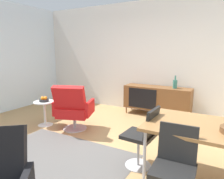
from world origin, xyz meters
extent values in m
plane|color=tan|center=(0.00, 0.00, 0.00)|extent=(8.32, 8.32, 0.00)
cube|color=white|center=(0.00, 2.60, 1.40)|extent=(6.80, 0.12, 2.80)
cube|color=brown|center=(0.40, 2.30, 0.44)|extent=(1.60, 0.44, 0.56)
cube|color=black|center=(0.10, 2.08, 0.44)|extent=(0.70, 0.01, 0.48)
cylinder|color=brown|center=(-0.34, 2.13, 0.08)|extent=(0.03, 0.03, 0.16)
cylinder|color=brown|center=(1.14, 2.13, 0.08)|extent=(0.03, 0.03, 0.16)
cylinder|color=brown|center=(-0.34, 2.47, 0.08)|extent=(0.03, 0.03, 0.16)
cylinder|color=brown|center=(1.14, 2.47, 0.08)|extent=(0.03, 0.03, 0.16)
cylinder|color=#337266|center=(0.81, 2.30, 0.82)|extent=(0.10, 0.10, 0.19)
cylinder|color=#337266|center=(0.81, 2.30, 0.96)|extent=(0.03, 0.03, 0.10)
cube|color=olive|center=(1.80, -0.01, 0.72)|extent=(1.60, 0.90, 0.04)
cylinder|color=#B7B7BC|center=(1.08, -0.40, 0.35)|extent=(0.04, 0.04, 0.70)
cylinder|color=#B7B7BC|center=(1.08, 0.38, 0.35)|extent=(0.04, 0.04, 0.70)
cube|color=black|center=(0.85, -0.01, 0.45)|extent=(0.42, 0.42, 0.05)
cube|color=black|center=(1.03, -0.02, 0.67)|extent=(0.11, 0.38, 0.38)
cylinder|color=#B7B7BC|center=(0.85, -0.01, 0.21)|extent=(0.04, 0.04, 0.42)
cylinder|color=#B7B7BC|center=(0.85, -0.01, 0.01)|extent=(0.36, 0.36, 0.01)
cube|color=black|center=(1.45, -0.63, 0.45)|extent=(0.41, 0.41, 0.05)
cube|color=black|center=(1.44, -0.45, 0.67)|extent=(0.38, 0.10, 0.38)
cube|color=red|center=(-0.80, 0.63, 0.38)|extent=(0.75, 0.73, 0.20)
cube|color=red|center=(-0.72, 0.40, 0.69)|extent=(0.66, 0.45, 0.51)
cube|color=red|center=(-0.49, 0.74, 0.46)|extent=(0.23, 0.49, 0.28)
cube|color=red|center=(-1.11, 0.52, 0.46)|extent=(0.23, 0.49, 0.28)
cylinder|color=#B7B7BC|center=(-0.80, 0.63, 0.14)|extent=(0.06, 0.06, 0.28)
cylinder|color=#B7B7BC|center=(-0.80, 0.63, 0.01)|extent=(0.48, 0.48, 0.02)
cylinder|color=white|center=(-1.50, 0.49, 0.51)|extent=(0.44, 0.44, 0.02)
cylinder|color=white|center=(-1.50, 0.49, 0.25)|extent=(0.05, 0.05, 0.50)
cone|color=white|center=(-1.50, 0.49, 0.01)|extent=(0.32, 0.32, 0.02)
cylinder|color=#262628|center=(-1.50, 0.49, 0.55)|extent=(0.20, 0.20, 0.05)
sphere|color=orange|center=(-1.46, 0.49, 0.59)|extent=(0.07, 0.07, 0.07)
sphere|color=orange|center=(-1.49, 0.53, 0.59)|extent=(0.07, 0.07, 0.07)
sphere|color=orange|center=(-1.54, 0.49, 0.59)|extent=(0.07, 0.07, 0.07)
sphere|color=orange|center=(-1.50, 0.45, 0.59)|extent=(0.07, 0.07, 0.07)
cube|color=#595654|center=(-0.27, -0.56, 0.00)|extent=(2.20, 1.70, 0.01)
camera|label=1|loc=(1.80, -2.45, 1.58)|focal=32.61mm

